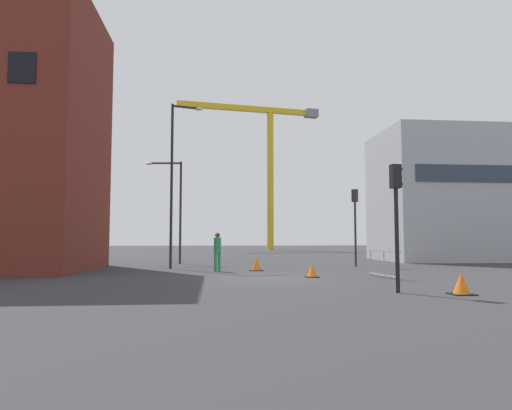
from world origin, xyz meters
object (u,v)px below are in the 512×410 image
object	(u,v)px
streetlamp_tall	(175,173)
traffic_cone_by_barrier	(312,271)
construction_crane	(266,150)
traffic_light_far	(355,215)
traffic_light_island	(396,206)
pedestrian_walking	(217,249)
traffic_cone_on_verge	(461,284)
streetlamp_short	(175,201)
traffic_cone_striped	(256,264)

from	to	relation	value
streetlamp_tall	traffic_cone_by_barrier	xyz separation A→B (m)	(6.02, -5.93, -4.75)
construction_crane	traffic_light_far	distance (m)	37.73
traffic_light_island	traffic_light_far	bearing A→B (deg)	78.06
traffic_cone_by_barrier	pedestrian_walking	bearing A→B (deg)	136.79
traffic_light_far	traffic_cone_on_verge	bearing A→B (deg)	-94.30
traffic_light_island	traffic_cone_by_barrier	size ratio (longest dim) A/B	6.84
pedestrian_walking	traffic_cone_on_verge	size ratio (longest dim) A/B	2.89
streetlamp_short	traffic_cone_by_barrier	bearing A→B (deg)	-58.22
streetlamp_tall	traffic_light_far	xyz separation A→B (m)	(9.90, 0.64, -2.14)
construction_crane	streetlamp_tall	distance (m)	38.85
streetlamp_short	traffic_cone_striped	xyz separation A→B (m)	(4.45, -6.29, -3.55)
traffic_light_island	traffic_light_far	size ratio (longest dim) A/B	0.87
traffic_light_island	pedestrian_walking	distance (m)	10.41
construction_crane	traffic_light_island	world-z (taller)	construction_crane
pedestrian_walking	traffic_light_island	bearing A→B (deg)	-60.14
streetlamp_tall	traffic_cone_striped	xyz separation A→B (m)	(4.13, -1.97, -4.70)
traffic_cone_striped	construction_crane	bearing A→B (deg)	82.80
streetlamp_tall	traffic_light_island	xyz separation A→B (m)	(7.37, -11.31, -2.48)
construction_crane	traffic_cone_on_verge	size ratio (longest dim) A/B	30.92
traffic_light_far	traffic_cone_on_verge	distance (m)	12.83
streetlamp_short	traffic_cone_striped	size ratio (longest dim) A/B	9.64
construction_crane	pedestrian_walking	world-z (taller)	construction_crane
traffic_light_island	traffic_cone_on_verge	size ratio (longest dim) A/B	5.87
traffic_cone_striped	traffic_cone_on_verge	xyz separation A→B (m)	(4.83, -9.92, -0.01)
construction_crane	traffic_light_island	bearing A→B (deg)	-91.97
traffic_cone_on_verge	traffic_light_island	bearing A→B (deg)	159.83
streetlamp_short	traffic_cone_by_barrier	xyz separation A→B (m)	(6.35, -10.24, -3.61)
streetlamp_short	construction_crane	bearing A→B (deg)	73.94
traffic_cone_striped	traffic_cone_on_verge	bearing A→B (deg)	-64.07
construction_crane	traffic_cone_by_barrier	distance (m)	44.86
traffic_cone_striped	traffic_cone_by_barrier	distance (m)	4.39
traffic_cone_striped	streetlamp_tall	bearing A→B (deg)	154.48
traffic_cone_on_verge	traffic_cone_by_barrier	bearing A→B (deg)	116.19
construction_crane	pedestrian_walking	size ratio (longest dim) A/B	10.68
traffic_light_island	traffic_cone_striped	world-z (taller)	traffic_light_island
traffic_light_far	traffic_cone_on_verge	size ratio (longest dim) A/B	6.77
streetlamp_short	pedestrian_walking	distance (m)	7.69
streetlamp_short	traffic_cone_striped	distance (m)	8.48
streetlamp_short	traffic_cone_striped	bearing A→B (deg)	-54.68
traffic_cone_by_barrier	traffic_cone_on_verge	world-z (taller)	traffic_cone_on_verge
traffic_light_island	traffic_light_far	xyz separation A→B (m)	(2.53, 11.95, 0.35)
traffic_light_island	traffic_light_far	world-z (taller)	traffic_light_far
traffic_cone_by_barrier	traffic_cone_on_verge	distance (m)	6.65
pedestrian_walking	traffic_cone_by_barrier	bearing A→B (deg)	-43.21
pedestrian_walking	traffic_cone_striped	distance (m)	2.08
streetlamp_tall	traffic_light_island	world-z (taller)	streetlamp_tall
traffic_cone_striped	traffic_cone_by_barrier	world-z (taller)	traffic_cone_striped
traffic_light_island	traffic_cone_on_verge	world-z (taller)	traffic_light_island
streetlamp_short	pedestrian_walking	world-z (taller)	streetlamp_short
traffic_light_far	streetlamp_short	bearing A→B (deg)	160.22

